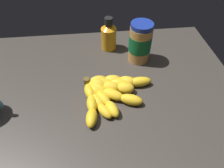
% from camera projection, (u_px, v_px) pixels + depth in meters
% --- Properties ---
extents(ground_plane, '(0.92, 0.73, 0.03)m').
position_uv_depth(ground_plane, '(103.00, 97.00, 0.65)').
color(ground_plane, '#38332D').
extents(banana_bunch, '(0.23, 0.20, 0.04)m').
position_uv_depth(banana_bunch, '(109.00, 91.00, 0.63)').
color(banana_bunch, yellow).
rests_on(banana_bunch, ground_plane).
extents(peanut_butter_jar, '(0.08, 0.08, 0.15)m').
position_uv_depth(peanut_butter_jar, '(140.00, 43.00, 0.71)').
color(peanut_butter_jar, '#BF8442').
rests_on(peanut_butter_jar, ground_plane).
extents(honey_bottle, '(0.06, 0.06, 0.13)m').
position_uv_depth(honey_bottle, '(109.00, 36.00, 0.77)').
color(honey_bottle, orange).
rests_on(honey_bottle, ground_plane).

